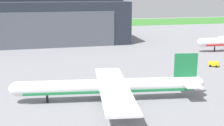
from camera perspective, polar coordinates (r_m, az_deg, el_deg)
ground_plane at (r=78.78m, az=3.67°, el=-6.29°), size 440.00×440.00×0.00m
grass_field_strip at (r=257.29m, az=-8.66°, el=7.30°), size 440.00×56.00×0.08m
maintenance_hangar at (r=166.58m, az=-11.01°, el=7.73°), size 75.15×41.90×22.59m
airliner_near_right at (r=74.88m, az=-0.19°, el=-4.43°), size 47.90×37.19×11.48m
ops_van at (r=114.81m, az=18.62°, el=-0.13°), size 3.99×3.75×1.90m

